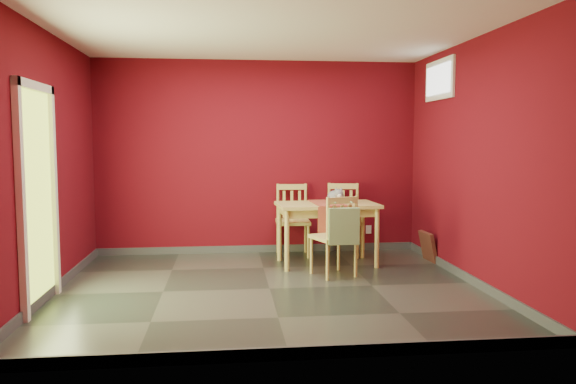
{
  "coord_description": "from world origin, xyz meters",
  "views": [
    {
      "loc": [
        -0.45,
        -5.89,
        1.58
      ],
      "look_at": [
        0.25,
        0.45,
        1.0
      ],
      "focal_mm": 35.0,
      "sensor_mm": 36.0,
      "label": 1
    }
  ],
  "objects": [
    {
      "name": "chair_near",
      "position": [
        0.81,
        0.48,
        0.49
      ],
      "size": [
        0.57,
        0.57,
        0.95
      ],
      "color": "#D0BC61",
      "rests_on": "ground"
    },
    {
      "name": "dining_table",
      "position": [
        0.82,
        1.12,
        0.69
      ],
      "size": [
        1.3,
        0.8,
        0.79
      ],
      "color": "#D0BC61",
      "rests_on": "ground"
    },
    {
      "name": "tote_bag",
      "position": [
        0.86,
        0.26,
        0.63
      ],
      "size": [
        0.35,
        0.2,
        0.48
      ],
      "color": "#72915D",
      "rests_on": "chair_near"
    },
    {
      "name": "outlet_plate",
      "position": [
        1.6,
        1.99,
        0.3
      ],
      "size": [
        0.08,
        0.02,
        0.12
      ],
      "primitive_type": "cube",
      "color": "silver",
      "rests_on": "room_shell"
    },
    {
      "name": "doorway",
      "position": [
        -2.23,
        -0.4,
        1.12
      ],
      "size": [
        0.06,
        1.01,
        2.13
      ],
      "color": "#B7D838",
      "rests_on": "ground"
    },
    {
      "name": "table_runner",
      "position": [
        0.82,
        0.99,
        0.73
      ],
      "size": [
        0.4,
        0.77,
        0.38
      ],
      "color": "#A0422E",
      "rests_on": "dining_table"
    },
    {
      "name": "picture_frame",
      "position": [
        2.19,
        1.16,
        0.19
      ],
      "size": [
        0.15,
        0.39,
        0.39
      ],
      "color": "#582C21",
      "rests_on": "ground"
    },
    {
      "name": "chair_far_left",
      "position": [
        0.46,
        1.76,
        0.5
      ],
      "size": [
        0.48,
        0.48,
        0.98
      ],
      "color": "#D0BC61",
      "rests_on": "ground"
    },
    {
      "name": "chair_far_right",
      "position": [
        1.16,
        1.7,
        0.51
      ],
      "size": [
        0.55,
        0.55,
        0.99
      ],
      "color": "#D0BC61",
      "rests_on": "ground"
    },
    {
      "name": "room_shell",
      "position": [
        0.0,
        0.0,
        0.05
      ],
      "size": [
        4.5,
        4.5,
        4.5
      ],
      "color": "#590913",
      "rests_on": "ground"
    },
    {
      "name": "cat",
      "position": [
        0.95,
        1.19,
        0.9
      ],
      "size": [
        0.32,
        0.48,
        0.22
      ],
      "primitive_type": null,
      "rotation": [
        0.0,
        0.0,
        0.22
      ],
      "color": "slate",
      "rests_on": "table_runner"
    },
    {
      "name": "window",
      "position": [
        2.23,
        1.0,
        2.35
      ],
      "size": [
        0.05,
        0.9,
        0.5
      ],
      "color": "white",
      "rests_on": "room_shell"
    },
    {
      "name": "ground",
      "position": [
        0.0,
        0.0,
        0.0
      ],
      "size": [
        4.5,
        4.5,
        0.0
      ],
      "primitive_type": "plane",
      "color": "#2D342D",
      "rests_on": "ground"
    }
  ]
}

